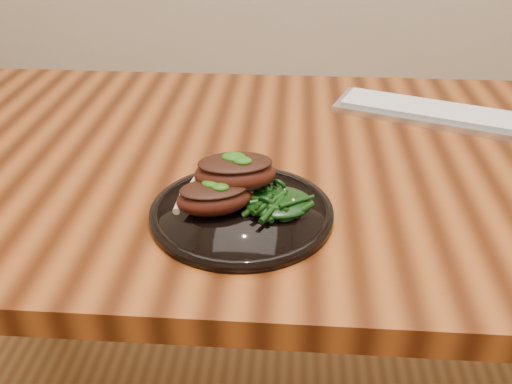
% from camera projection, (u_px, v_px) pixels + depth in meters
% --- Properties ---
extents(desk, '(1.60, 0.80, 0.75)m').
position_uv_depth(desk, '(340.00, 199.00, 0.99)').
color(desk, '#381607').
rests_on(desk, ground).
extents(plate, '(0.25, 0.25, 0.02)m').
position_uv_depth(plate, '(242.00, 212.00, 0.78)').
color(plate, black).
rests_on(plate, desk).
extents(lamb_chop_front, '(0.12, 0.09, 0.05)m').
position_uv_depth(lamb_chop_front, '(214.00, 197.00, 0.76)').
color(lamb_chop_front, '#3D140B').
rests_on(lamb_chop_front, plate).
extents(lamb_chop_back, '(0.12, 0.09, 0.05)m').
position_uv_depth(lamb_chop_back, '(235.00, 172.00, 0.78)').
color(lamb_chop_back, '#3D140B').
rests_on(lamb_chop_back, plate).
extents(herb_smear, '(0.08, 0.05, 0.01)m').
position_uv_depth(herb_smear, '(224.00, 186.00, 0.83)').
color(herb_smear, '#0F4607').
rests_on(herb_smear, plate).
extents(greens_heap, '(0.09, 0.09, 0.04)m').
position_uv_depth(greens_heap, '(278.00, 198.00, 0.77)').
color(greens_heap, black).
rests_on(greens_heap, plate).
extents(keyboard, '(0.40, 0.24, 0.02)m').
position_uv_depth(keyboard, '(438.00, 114.00, 1.08)').
color(keyboard, '#B7BABC').
rests_on(keyboard, desk).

